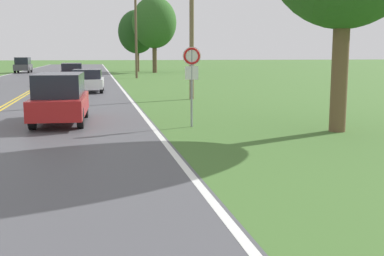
# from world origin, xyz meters

# --- Properties ---
(traffic_sign) EXTENTS (0.60, 0.10, 2.65)m
(traffic_sign) POSITION_xyz_m (7.28, 17.81, 2.00)
(traffic_sign) COLOR gray
(traffic_sign) RESTS_ON ground
(utility_pole_midground) EXTENTS (1.80, 0.24, 9.50)m
(utility_pole_midground) POSITION_xyz_m (9.25, 27.60, 4.91)
(utility_pole_midground) COLOR brown
(utility_pole_midground) RESTS_ON ground
(utility_pole_far) EXTENTS (1.80, 0.24, 8.95)m
(utility_pole_far) POSITION_xyz_m (8.31, 51.25, 4.63)
(utility_pole_far) COLOR brown
(utility_pole_far) RESTS_ON ground
(tree_left_verge) EXTENTS (5.17, 5.17, 8.42)m
(tree_left_verge) POSITION_xyz_m (10.03, 69.78, 5.43)
(tree_left_verge) COLOR brown
(tree_left_verge) RESTS_ON ground
(tree_far_back) EXTENTS (5.72, 5.72, 9.73)m
(tree_far_back) POSITION_xyz_m (11.86, 65.10, 6.42)
(tree_far_back) COLOR brown
(tree_far_back) RESTS_ON ground
(car_red_suv_nearest) EXTENTS (1.88, 4.51, 1.75)m
(car_red_suv_nearest) POSITION_xyz_m (2.94, 19.57, 0.92)
(car_red_suv_nearest) COLOR black
(car_red_suv_nearest) RESTS_ON ground
(car_white_hatchback_approaching) EXTENTS (2.08, 3.59, 1.45)m
(car_white_hatchback_approaching) POSITION_xyz_m (3.69, 33.52, 0.78)
(car_white_hatchback_approaching) COLOR black
(car_white_hatchback_approaching) RESTS_ON ground
(car_maroon_van_mid_near) EXTENTS (1.89, 4.45, 1.70)m
(car_maroon_van_mid_near) POSITION_xyz_m (2.35, 41.90, 0.89)
(car_maroon_van_mid_near) COLOR black
(car_maroon_van_mid_near) RESTS_ON ground
(car_dark_grey_suv_mid_far) EXTENTS (1.91, 4.10, 1.99)m
(car_dark_grey_suv_mid_far) POSITION_xyz_m (-4.90, 67.83, 1.04)
(car_dark_grey_suv_mid_far) COLOR black
(car_dark_grey_suv_mid_far) RESTS_ON ground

